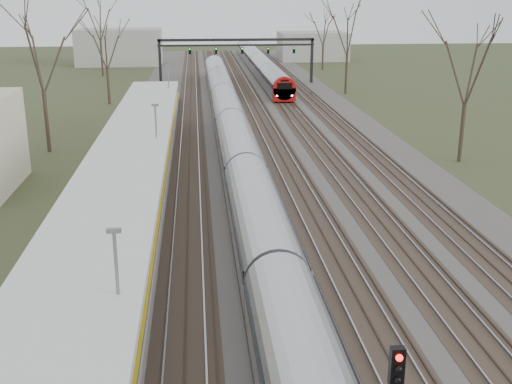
# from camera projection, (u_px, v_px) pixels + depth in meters

# --- Properties ---
(track_bed) EXTENTS (24.00, 160.00, 0.22)m
(track_bed) POSITION_uv_depth(u_px,v_px,m) (258.00, 129.00, 58.78)
(track_bed) COLOR #474442
(track_bed) RESTS_ON ground
(platform) EXTENTS (3.50, 69.00, 1.00)m
(platform) POSITION_uv_depth(u_px,v_px,m) (141.00, 181.00, 41.20)
(platform) COLOR #9E9B93
(platform) RESTS_ON ground
(canopy) EXTENTS (4.10, 50.00, 3.11)m
(canopy) POSITION_uv_depth(u_px,v_px,m) (131.00, 145.00, 35.88)
(canopy) COLOR slate
(canopy) RESTS_ON platform
(signal_gantry) EXTENTS (21.00, 0.59, 6.08)m
(signal_gantry) POSITION_uv_depth(u_px,v_px,m) (237.00, 47.00, 85.80)
(signal_gantry) COLOR black
(signal_gantry) RESTS_ON ground
(tree_west_far) EXTENTS (5.50, 5.50, 11.33)m
(tree_west_far) POSITION_uv_depth(u_px,v_px,m) (39.00, 49.00, 48.20)
(tree_west_far) COLOR #2D231C
(tree_west_far) RESTS_ON ground
(tree_east_far) EXTENTS (5.00, 5.00, 10.30)m
(tree_east_far) POSITION_uv_depth(u_px,v_px,m) (469.00, 63.00, 45.49)
(tree_east_far) COLOR #2D231C
(tree_east_far) RESTS_ON ground
(train_near) EXTENTS (2.62, 90.21, 3.05)m
(train_near) POSITION_uv_depth(u_px,v_px,m) (232.00, 128.00, 52.39)
(train_near) COLOR #A9ABB3
(train_near) RESTS_ON ground
(train_far) EXTENTS (2.62, 60.21, 3.05)m
(train_far) POSITION_uv_depth(u_px,v_px,m) (258.00, 62.00, 99.79)
(train_far) COLOR #A9ABB3
(train_far) RESTS_ON ground
(passenger) EXTENTS (0.53, 0.74, 1.91)m
(passenger) POSITION_uv_depth(u_px,v_px,m) (118.00, 318.00, 21.04)
(passenger) COLOR #345C65
(passenger) RESTS_ON platform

